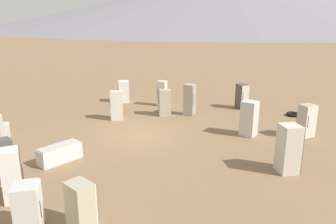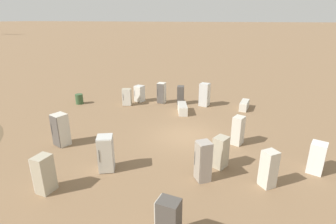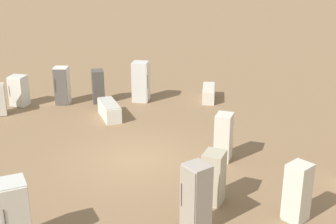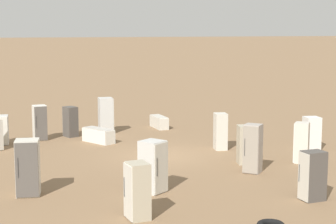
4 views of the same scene
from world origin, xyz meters
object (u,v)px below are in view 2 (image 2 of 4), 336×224
Objects in this scene: rusty_barrel at (79,99)px; discarded_fridge_14 at (269,169)px; discarded_fridge_3 at (127,97)px; discarded_fridge_10 at (203,161)px; discarded_fridge_13 at (238,130)px; discarded_fridge_9 at (181,95)px; discarded_fridge_4 at (44,174)px; discarded_fridge_7 at (205,95)px; discarded_fridge_5 at (139,94)px; discarded_fridge_0 at (182,108)px; discarded_fridge_12 at (61,130)px; discarded_fridge_1 at (221,152)px; discarded_fridge_15 at (168,221)px; discarded_fridge_11 at (317,158)px; discarded_fridge_6 at (162,93)px; discarded_fridge_8 at (244,105)px; discarded_fridge_2 at (106,153)px.

discarded_fridge_14 is at bearing 153.30° from rusty_barrel.
discarded_fridge_10 reaches higher than discarded_fridge_3.
discarded_fridge_9 is at bearing 149.15° from discarded_fridge_13.
discarded_fridge_7 is at bearing -13.15° from discarded_fridge_4.
discarded_fridge_5 is 12.83m from discarded_fridge_10.
discarded_fridge_0 is 1.00× the size of discarded_fridge_12.
discarded_fridge_1 is 0.99× the size of discarded_fridge_15.
discarded_fridge_5 is at bearing 165.81° from discarded_fridge_11.
discarded_fridge_0 is 1.07× the size of discarded_fridge_6.
discarded_fridge_7 is (-3.75, -0.35, 0.07)m from discarded_fridge_6.
discarded_fridge_8 is at bearing -171.88° from discarded_fridge_0.
discarded_fridge_4 reaches higher than discarded_fridge_1.
discarded_fridge_2 is at bearing 131.74° from rusty_barrel.
discarded_fridge_4 reaches higher than discarded_fridge_5.
discarded_fridge_5 is at bearing 10.08° from discarded_fridge_6.
discarded_fridge_0 is 2.23× the size of rusty_barrel.
discarded_fridge_1 is 12.14m from discarded_fridge_5.
discarded_fridge_2 reaches higher than discarded_fridge_15.
discarded_fridge_12 is at bearing -156.67° from discarded_fridge_11.
discarded_fridge_1 is 0.84× the size of discarded_fridge_12.
discarded_fridge_4 is at bearing -137.54° from discarded_fridge_11.
discarded_fridge_4 is 1.18× the size of discarded_fridge_5.
discarded_fridge_0 is at bearing 156.51° from discarded_fridge_13.
discarded_fridge_11 is at bearing 163.04° from discarded_fridge_5.
rusty_barrel is (3.82, -7.06, -0.53)m from discarded_fridge_12.
discarded_fridge_2 reaches higher than discarded_fridge_11.
discarded_fridge_1 is 10.38m from discarded_fridge_9.
discarded_fridge_6 is 1.16× the size of discarded_fridge_11.
discarded_fridge_5 is (8.27, -8.88, -0.09)m from discarded_fridge_1.
discarded_fridge_12 is 9.51m from discarded_fridge_15.
discarded_fridge_14 is (-6.78, 10.31, 0.07)m from discarded_fridge_9.
discarded_fridge_14 is (-11.07, 8.58, 0.15)m from discarded_fridge_3.
discarded_fridge_12 reaches higher than discarded_fridge_4.
discarded_fridge_9 is 10.76m from discarded_fridge_12.
discarded_fridge_0 is at bearing 157.77° from discarded_fridge_3.
discarded_fridge_2 is 1.26× the size of discarded_fridge_3.
discarded_fridge_0 is at bearing -123.32° from discarded_fridge_2.
discarded_fridge_6 reaches higher than discarded_fridge_4.
discarded_fridge_9 is 0.83× the size of discarded_fridge_12.
discarded_fridge_2 is 13.09m from discarded_fridge_8.
discarded_fridge_10 is 3.91m from discarded_fridge_15.
discarded_fridge_9 is at bearing -74.37° from discarded_fridge_7.
discarded_fridge_10 is at bearing -60.69° from discarded_fridge_4.
discarded_fridge_2 is at bearing -105.23° from discarded_fridge_9.
discarded_fridge_2 is 0.93× the size of discarded_fridge_7.
discarded_fridge_7 is 11.04m from discarded_fridge_10.
discarded_fridge_2 is 1.04× the size of discarded_fridge_14.
discarded_fridge_0 is 1.20× the size of discarded_fridge_9.
discarded_fridge_14 is at bearing -68.35° from discarded_fridge_9.
discarded_fridge_7 is 1.22× the size of discarded_fridge_9.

